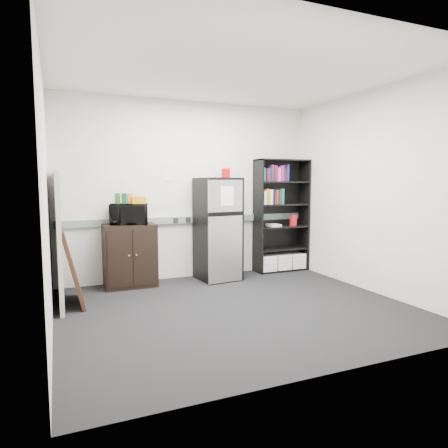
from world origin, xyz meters
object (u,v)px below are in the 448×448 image
at_px(refrigerator, 218,229).
at_px(cabinet, 130,255).
at_px(bookshelf, 281,216).
at_px(microwave, 129,214).
at_px(cubicle_partition, 59,237).

bearing_deg(refrigerator, cabinet, 170.63).
bearing_deg(bookshelf, microwave, -178.17).
relative_size(cubicle_partition, refrigerator, 1.05).
xyz_separation_m(cabinet, refrigerator, (1.32, -0.08, 0.33)).
height_order(microwave, refrigerator, refrigerator).
bearing_deg(cabinet, refrigerator, -3.48).
distance_m(cubicle_partition, cabinet, 1.08).
bearing_deg(microwave, cabinet, 102.08).
distance_m(bookshelf, microwave, 2.51).
relative_size(bookshelf, cabinet, 2.07).
bearing_deg(cubicle_partition, microwave, 23.77).
xyz_separation_m(cubicle_partition, microwave, (0.92, 0.40, 0.22)).
height_order(bookshelf, cabinet, bookshelf).
relative_size(cabinet, refrigerator, 0.58).
distance_m(bookshelf, cubicle_partition, 3.46).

